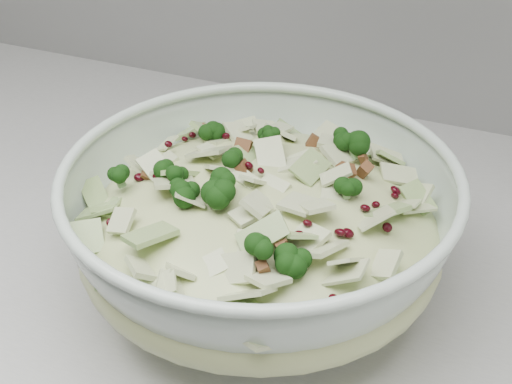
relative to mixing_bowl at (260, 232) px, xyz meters
The scene contains 2 objects.
mixing_bowl is the anchor object (origin of this frame).
salad 0.02m from the mixing_bowl, ahead, with size 0.30×0.30×0.13m.
Camera 1 is at (0.74, 1.17, 1.32)m, focal length 50.00 mm.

